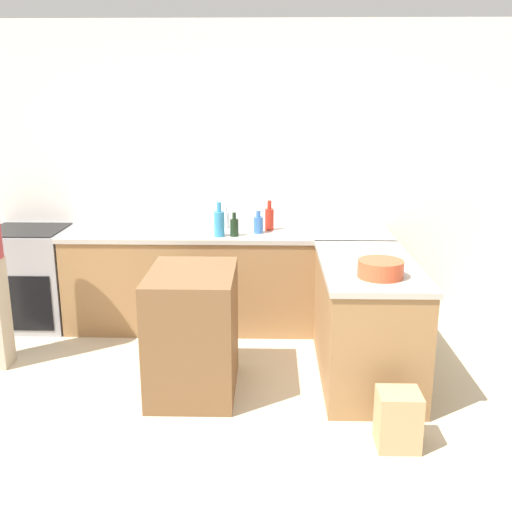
{
  "coord_description": "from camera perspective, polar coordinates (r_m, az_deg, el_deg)",
  "views": [
    {
      "loc": [
        0.38,
        -3.36,
        2.05
      ],
      "look_at": [
        0.28,
        0.81,
        0.93
      ],
      "focal_mm": 42.0,
      "sensor_mm": 36.0,
      "label": 1
    }
  ],
  "objects": [
    {
      "name": "water_bottle_blue",
      "position": [
        5.23,
        0.22,
        3.04
      ],
      "size": [
        0.08,
        0.08,
        0.2
      ],
      "color": "#386BB7",
      "rests_on": "counter_back"
    },
    {
      "name": "ground_plane",
      "position": [
        3.95,
        -4.54,
        -16.28
      ],
      "size": [
        14.0,
        14.0,
        0.0
      ],
      "primitive_type": "plane",
      "color": "beige"
    },
    {
      "name": "island_table",
      "position": [
        4.27,
        -6.03,
        -7.16
      ],
      "size": [
        0.59,
        0.8,
        0.88
      ],
      "color": "brown",
      "rests_on": "ground_plane"
    },
    {
      "name": "hot_sauce_bottle",
      "position": [
        5.34,
        1.28,
        3.59
      ],
      "size": [
        0.08,
        0.08,
        0.27
      ],
      "color": "red",
      "rests_on": "counter_back"
    },
    {
      "name": "dish_soap_bottle",
      "position": [
        5.11,
        -3.52,
        3.18
      ],
      "size": [
        0.09,
        0.09,
        0.3
      ],
      "color": "#338CBF",
      "rests_on": "counter_back"
    },
    {
      "name": "vinegar_bottle_clear",
      "position": [
        5.45,
        -2.88,
        3.51
      ],
      "size": [
        0.06,
        0.06,
        0.2
      ],
      "color": "silver",
      "rests_on": "counter_back"
    },
    {
      "name": "mixing_bowl",
      "position": [
        4.04,
        11.77,
        -1.19
      ],
      "size": [
        0.3,
        0.3,
        0.12
      ],
      "color": "#DB512D",
      "rests_on": "counter_peninsula"
    },
    {
      "name": "wine_bottle_dark",
      "position": [
        5.12,
        -2.08,
        2.8
      ],
      "size": [
        0.07,
        0.07,
        0.21
      ],
      "color": "black",
      "rests_on": "counter_back"
    },
    {
      "name": "wall_back",
      "position": [
        5.58,
        -2.59,
        7.8
      ],
      "size": [
        8.0,
        0.06,
        2.7
      ],
      "color": "white",
      "rests_on": "ground_plane"
    },
    {
      "name": "counter_back",
      "position": [
        5.43,
        -2.73,
        -2.21
      ],
      "size": [
        2.88,
        0.67,
        0.89
      ],
      "color": "olive",
      "rests_on": "ground_plane"
    },
    {
      "name": "paper_bag",
      "position": [
        3.8,
        13.38,
        -14.89
      ],
      "size": [
        0.25,
        0.23,
        0.35
      ],
      "color": "tan",
      "rests_on": "ground_plane"
    },
    {
      "name": "range_oven",
      "position": [
        5.83,
        -20.65,
        -1.93
      ],
      "size": [
        0.7,
        0.65,
        0.9
      ],
      "color": "#99999E",
      "rests_on": "ground_plane"
    },
    {
      "name": "counter_peninsula",
      "position": [
        4.53,
        10.43,
        -6.02
      ],
      "size": [
        0.69,
        1.38,
        0.89
      ],
      "color": "olive",
      "rests_on": "ground_plane"
    }
  ]
}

